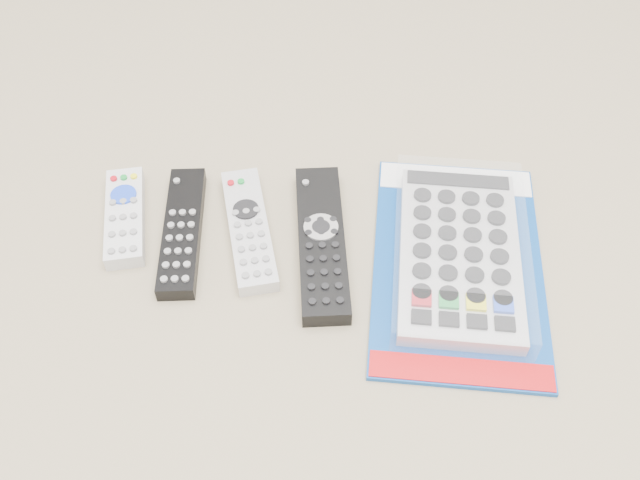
{
  "coord_description": "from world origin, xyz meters",
  "views": [
    {
      "loc": [
        0.04,
        -0.56,
        0.69
      ],
      "look_at": [
        0.04,
        0.01,
        0.01
      ],
      "focal_mm": 40.0,
      "sensor_mm": 36.0,
      "label": 1
    }
  ],
  "objects_px": {
    "remote_large_black": "(322,242)",
    "jumbo_remote_packaged": "(459,253)",
    "remote_small_grey": "(125,216)",
    "remote_silver_dvd": "(249,229)",
    "remote_slim_black": "(182,231)"
  },
  "relations": [
    {
      "from": "remote_slim_black",
      "to": "jumbo_remote_packaged",
      "type": "xyz_separation_m",
      "value": [
        0.34,
        -0.04,
        0.01
      ]
    },
    {
      "from": "remote_small_grey",
      "to": "remote_silver_dvd",
      "type": "distance_m",
      "value": 0.16
    },
    {
      "from": "remote_slim_black",
      "to": "jumbo_remote_packaged",
      "type": "bearing_deg",
      "value": -9.11
    },
    {
      "from": "remote_silver_dvd",
      "to": "jumbo_remote_packaged",
      "type": "xyz_separation_m",
      "value": [
        0.26,
        -0.05,
        0.01
      ]
    },
    {
      "from": "remote_silver_dvd",
      "to": "remote_large_black",
      "type": "height_order",
      "value": "remote_large_black"
    },
    {
      "from": "remote_small_grey",
      "to": "remote_large_black",
      "type": "xyz_separation_m",
      "value": [
        0.25,
        -0.04,
        0.0
      ]
    },
    {
      "from": "remote_slim_black",
      "to": "remote_large_black",
      "type": "xyz_separation_m",
      "value": [
        0.18,
        -0.02,
        0.0
      ]
    },
    {
      "from": "remote_large_black",
      "to": "jumbo_remote_packaged",
      "type": "xyz_separation_m",
      "value": [
        0.17,
        -0.02,
        0.01
      ]
    },
    {
      "from": "remote_slim_black",
      "to": "jumbo_remote_packaged",
      "type": "height_order",
      "value": "jumbo_remote_packaged"
    },
    {
      "from": "remote_small_grey",
      "to": "remote_slim_black",
      "type": "bearing_deg",
      "value": -27.07
    },
    {
      "from": "jumbo_remote_packaged",
      "to": "remote_small_grey",
      "type": "bearing_deg",
      "value": 176.61
    },
    {
      "from": "jumbo_remote_packaged",
      "to": "remote_silver_dvd",
      "type": "bearing_deg",
      "value": 175.53
    },
    {
      "from": "remote_slim_black",
      "to": "remote_silver_dvd",
      "type": "bearing_deg",
      "value": 0.66
    },
    {
      "from": "remote_small_grey",
      "to": "remote_slim_black",
      "type": "height_order",
      "value": "same"
    },
    {
      "from": "remote_slim_black",
      "to": "remote_large_black",
      "type": "relative_size",
      "value": 0.85
    }
  ]
}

